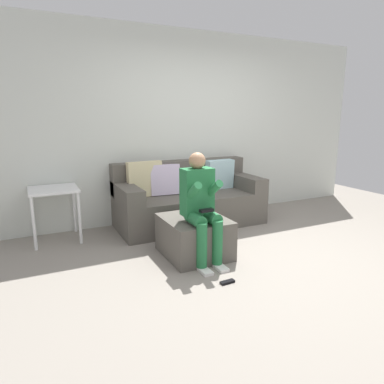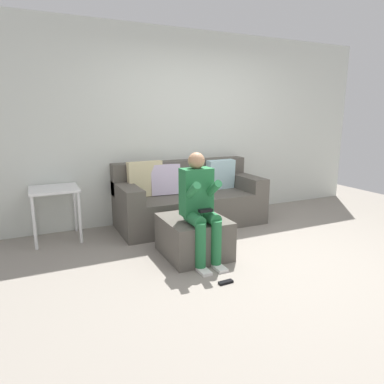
# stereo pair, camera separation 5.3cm
# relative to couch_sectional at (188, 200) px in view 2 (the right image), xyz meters

# --- Properties ---
(ground_plane) EXTENTS (7.89, 7.89, 0.00)m
(ground_plane) POSITION_rel_couch_sectional_xyz_m (0.24, -1.62, -0.34)
(ground_plane) COLOR gray
(wall_back) EXTENTS (6.07, 0.10, 2.68)m
(wall_back) POSITION_rel_couch_sectional_xyz_m (0.24, 0.42, 1.00)
(wall_back) COLOR silver
(wall_back) RESTS_ON ground_plane
(couch_sectional) EXTENTS (2.02, 0.87, 0.91)m
(couch_sectional) POSITION_rel_couch_sectional_xyz_m (0.00, 0.00, 0.00)
(couch_sectional) COLOR #59544C
(couch_sectional) RESTS_ON ground_plane
(ottoman) EXTENTS (0.65, 0.73, 0.42)m
(ottoman) POSITION_rel_couch_sectional_xyz_m (-0.42, -1.06, -0.13)
(ottoman) COLOR #59544C
(ottoman) RESTS_ON ground_plane
(person_seated) EXTENTS (0.32, 0.55, 1.14)m
(person_seated) POSITION_rel_couch_sectional_xyz_m (-0.43, -1.23, 0.28)
(person_seated) COLOR #26723F
(person_seated) RESTS_ON ground_plane
(side_table) EXTENTS (0.56, 0.54, 0.66)m
(side_table) POSITION_rel_couch_sectional_xyz_m (-1.74, 0.08, 0.21)
(side_table) COLOR white
(side_table) RESTS_ON ground_plane
(remote_near_ottoman) EXTENTS (0.14, 0.06, 0.02)m
(remote_near_ottoman) POSITION_rel_couch_sectional_xyz_m (-0.43, -1.79, -0.33)
(remote_near_ottoman) COLOR black
(remote_near_ottoman) RESTS_ON ground_plane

